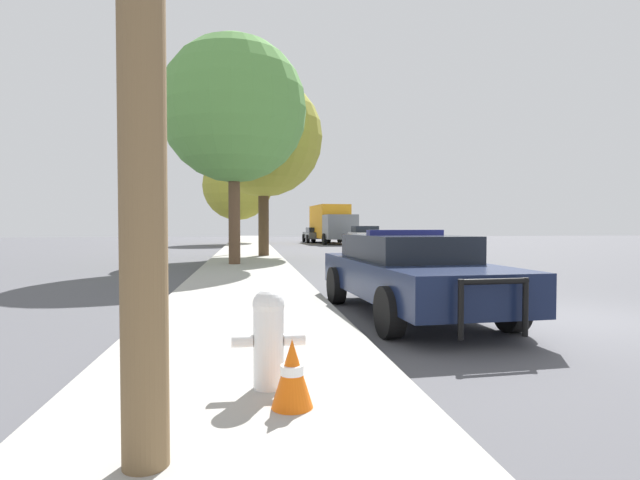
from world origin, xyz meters
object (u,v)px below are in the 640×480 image
at_px(box_truck, 331,223).
at_px(car_background_oncoming, 365,236).
at_px(car_background_distant, 316,234).
at_px(tree_sidewalk_near, 234,110).
at_px(police_car, 409,271).
at_px(fire_hydrant, 269,335).
at_px(traffic_light, 267,179).
at_px(traffic_cone, 292,373).
at_px(tree_sidewalk_mid, 263,138).
at_px(tree_sidewalk_far, 237,186).

bearing_deg(box_truck, car_background_oncoming, 96.28).
bearing_deg(car_background_distant, box_truck, -70.76).
bearing_deg(tree_sidewalk_near, police_car, -72.08).
xyz_separation_m(fire_hydrant, car_background_distant, (5.51, 37.88, 0.12)).
xyz_separation_m(traffic_light, traffic_cone, (-0.52, -20.11, -3.27)).
height_order(traffic_light, car_background_oncoming, traffic_light).
bearing_deg(tree_sidewalk_mid, police_car, -82.08).
bearing_deg(fire_hydrant, traffic_cone, -71.67).
distance_m(tree_sidewalk_mid, tree_sidewalk_far, 16.96).
bearing_deg(tree_sidewalk_near, tree_sidewalk_mid, 75.94).
height_order(traffic_light, car_background_distant, traffic_light).
bearing_deg(tree_sidewalk_mid, traffic_light, 82.40).
height_order(tree_sidewalk_far, tree_sidewalk_near, tree_sidewalk_near).
height_order(fire_hydrant, car_background_distant, car_background_distant).
distance_m(car_background_oncoming, traffic_cone, 29.92).
bearing_deg(tree_sidewalk_near, box_truck, 71.97).
distance_m(traffic_light, tree_sidewalk_far, 15.58).
xyz_separation_m(car_background_oncoming, tree_sidewalk_mid, (-7.08, -10.28, 4.62)).
height_order(traffic_light, tree_sidewalk_far, tree_sidewalk_far).
relative_size(police_car, car_background_oncoming, 1.19).
distance_m(fire_hydrant, tree_sidewalk_far, 35.33).
bearing_deg(traffic_light, tree_sidewalk_near, -102.58).
relative_size(fire_hydrant, car_background_distant, 0.18).
relative_size(car_background_oncoming, car_background_distant, 0.93).
distance_m(car_background_distant, tree_sidewalk_near, 25.51).
xyz_separation_m(police_car, car_background_oncoming, (5.07, 24.70, 0.03)).
bearing_deg(traffic_cone, car_background_distant, 82.06).
height_order(car_background_oncoming, car_background_distant, car_background_oncoming).
xyz_separation_m(tree_sidewalk_far, traffic_cone, (1.18, -35.57, -4.15)).
height_order(car_background_oncoming, tree_sidewalk_mid, tree_sidewalk_mid).
bearing_deg(traffic_light, fire_hydrant, -91.98).
bearing_deg(tree_sidewalk_mid, box_truck, 70.92).
xyz_separation_m(fire_hydrant, tree_sidewalk_far, (-1.03, 35.10, 3.96)).
relative_size(traffic_light, tree_sidewalk_mid, 0.63).
bearing_deg(car_background_distant, tree_sidewalk_mid, -104.82).
bearing_deg(tree_sidewalk_far, traffic_cone, -88.09).
distance_m(traffic_light, tree_sidewalk_near, 6.46).
xyz_separation_m(police_car, traffic_light, (-1.82, 15.82, 2.93)).
bearing_deg(car_background_oncoming, tree_sidewalk_near, 64.51).
xyz_separation_m(police_car, box_truck, (3.92, 31.54, 0.92)).
bearing_deg(box_truck, car_background_distant, -73.57).
bearing_deg(box_truck, police_car, 79.61).
bearing_deg(tree_sidewalk_far, tree_sidewalk_near, -89.05).
xyz_separation_m(fire_hydrant, car_background_oncoming, (7.57, 28.51, 0.18)).
bearing_deg(tree_sidewalk_far, car_background_distant, 23.07).
xyz_separation_m(box_truck, tree_sidewalk_mid, (-5.92, -17.13, 3.73)).
distance_m(fire_hydrant, traffic_light, 19.89).
height_order(tree_sidewalk_near, traffic_cone, tree_sidewalk_near).
relative_size(fire_hydrant, tree_sidewalk_near, 0.11).
distance_m(car_background_oncoming, tree_sidewalk_mid, 13.31).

